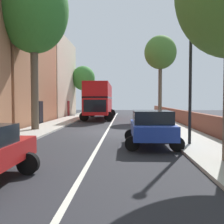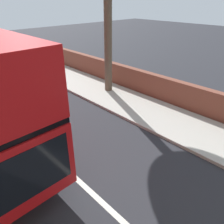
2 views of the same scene
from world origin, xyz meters
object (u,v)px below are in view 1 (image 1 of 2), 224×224
Objects in this scene: parked_car_blue_right_1 at (152,126)px; street_tree_left_0 at (83,79)px; street_tree_right_5 at (160,53)px; lamppost_right at (190,65)px; double_decker_bus at (99,99)px; street_tree_left_4 at (34,10)px.

parked_car_blue_right_1 is 29.60m from street_tree_left_0.
street_tree_right_5 is 18.06m from lamppost_right.
double_decker_bus is 18.86m from parked_car_blue_right_1.
street_tree_left_4 is (-0.01, -22.20, 3.01)m from street_tree_left_0.
parked_car_blue_right_1 is 0.67× the size of lamppost_right.
street_tree_left_4 reaches higher than street_tree_right_5.
street_tree_left_4 reaches higher than lamppost_right.
lamppost_right is (-0.95, -17.66, -3.68)m from street_tree_right_5.
street_tree_right_5 is (2.75, 17.75, 6.53)m from parked_car_blue_right_1.
parked_car_blue_right_1 is at bearing -176.99° from lamppost_right.
lamppost_right is at bearing -32.18° from street_tree_left_4.
street_tree_left_0 is at bearing 108.53° from lamppost_right.
double_decker_bus is 14.17m from street_tree_left_4.
street_tree_left_0 reaches higher than parked_car_blue_right_1.
street_tree_left_4 is (-3.44, -12.30, 6.15)m from double_decker_bus.
street_tree_right_5 is (6.95, -0.58, 5.13)m from double_decker_bus.
street_tree_right_5 reaches higher than street_tree_left_0.
street_tree_right_5 reaches higher than double_decker_bus.
lamppost_right is (1.80, 0.09, 2.85)m from parked_car_blue_right_1.
street_tree_left_0 reaches higher than double_decker_bus.
parked_car_blue_right_1 is 0.37× the size of street_tree_left_4.
lamppost_right reaches higher than double_decker_bus.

